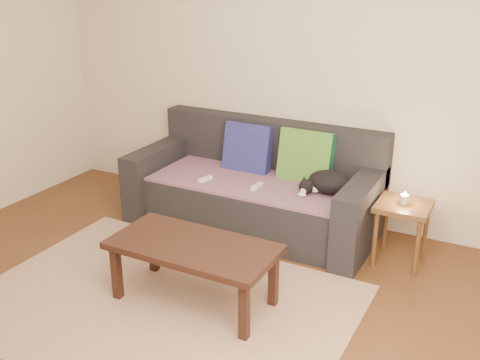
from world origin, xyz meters
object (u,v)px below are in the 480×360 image
object	(u,v)px
cat	(327,183)
side_table	(403,214)
wii_remote_a	(205,179)
sofa	(255,191)
coffee_table	(193,251)
wii_remote_b	(257,186)

from	to	relation	value
cat	side_table	world-z (taller)	cat
cat	wii_remote_a	distance (m)	1.02
side_table	cat	bearing A→B (deg)	176.95
wii_remote_a	sofa	bearing A→B (deg)	-37.65
coffee_table	wii_remote_b	bearing A→B (deg)	93.42
wii_remote_a	side_table	size ratio (longest dim) A/B	0.31
sofa	wii_remote_a	size ratio (longest dim) A/B	14.00
wii_remote_b	side_table	size ratio (longest dim) A/B	0.31
sofa	wii_remote_b	bearing A→B (deg)	-60.21
side_table	wii_remote_a	bearing A→B (deg)	-173.51
cat	coffee_table	bearing A→B (deg)	-111.79
cat	side_table	xyz separation A→B (m)	(0.61, -0.03, -0.13)
sofa	side_table	size ratio (longest dim) A/B	4.35
side_table	coffee_table	world-z (taller)	side_table
cat	coffee_table	xyz separation A→B (m)	(-0.47, -1.24, -0.14)
cat	side_table	bearing A→B (deg)	-3.93
sofa	wii_remote_b	size ratio (longest dim) A/B	14.00
wii_remote_b	coffee_table	world-z (taller)	wii_remote_b
sofa	wii_remote_b	world-z (taller)	sofa
wii_remote_a	side_table	xyz separation A→B (m)	(1.61, 0.18, -0.06)
wii_remote_b	side_table	distance (m)	1.16
cat	wii_remote_b	size ratio (longest dim) A/B	2.78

